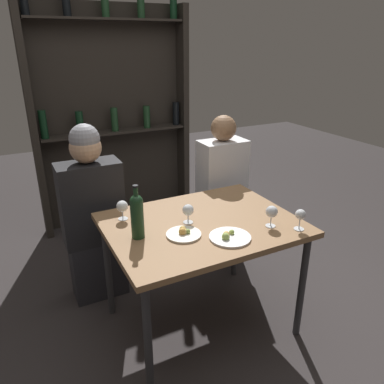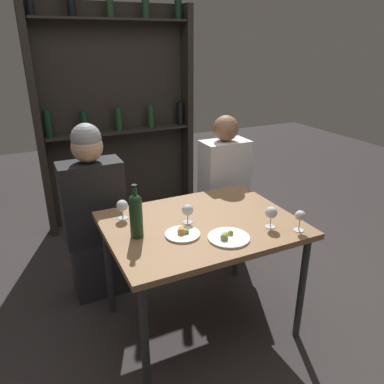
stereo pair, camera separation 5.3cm
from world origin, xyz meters
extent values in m
plane|color=#332D2D|center=(0.00, 0.00, 0.00)|extent=(10.00, 10.00, 0.00)
cube|color=olive|center=(0.00, 0.00, 0.74)|extent=(1.14, 0.87, 0.04)
cylinder|color=#2D2D30|center=(-0.51, -0.37, 0.36)|extent=(0.04, 0.04, 0.73)
cylinder|color=#2D2D30|center=(0.51, -0.37, 0.36)|extent=(0.04, 0.04, 0.73)
cylinder|color=#2D2D30|center=(-0.51, 0.37, 0.36)|extent=(0.04, 0.04, 0.73)
cylinder|color=#2D2D30|center=(0.51, 0.37, 0.36)|extent=(0.04, 0.04, 0.73)
cube|color=#28231E|center=(0.00, 1.88, 1.05)|extent=(1.47, 0.02, 2.10)
cube|color=#28231E|center=(-0.74, 1.78, 1.05)|extent=(0.06, 0.18, 2.10)
cube|color=#28231E|center=(0.74, 1.78, 1.05)|extent=(0.06, 0.18, 2.10)
cube|color=#28231E|center=(0.00, 1.78, 0.95)|extent=(1.39, 0.18, 0.02)
cylinder|color=black|center=(-0.65, 1.77, 1.09)|extent=(0.07, 0.07, 0.25)
cylinder|color=black|center=(-0.33, 1.78, 1.07)|extent=(0.07, 0.07, 0.22)
cylinder|color=#19381E|center=(0.00, 1.77, 1.07)|extent=(0.07, 0.07, 0.22)
cylinder|color=#19381E|center=(0.33, 1.77, 1.07)|extent=(0.07, 0.07, 0.22)
cylinder|color=black|center=(0.65, 1.77, 1.08)|extent=(0.07, 0.07, 0.23)
cube|color=#28231E|center=(0.00, 1.78, 1.95)|extent=(1.39, 0.18, 0.02)
cylinder|color=black|center=(-0.66, 1.78, 2.08)|extent=(0.07, 0.07, 0.22)
cylinder|color=black|center=(-0.33, 1.78, 2.09)|extent=(0.07, 0.07, 0.24)
cylinder|color=#19381E|center=(0.00, 1.79, 2.08)|extent=(0.07, 0.07, 0.22)
cylinder|color=#19381E|center=(0.33, 1.78, 2.08)|extent=(0.07, 0.07, 0.24)
cylinder|color=black|center=(0.65, 1.78, 2.09)|extent=(0.07, 0.07, 0.25)
cylinder|color=#19381E|center=(-0.40, 0.00, 0.87)|extent=(0.07, 0.07, 0.22)
sphere|color=#19381E|center=(-0.40, 0.00, 0.98)|extent=(0.07, 0.07, 0.07)
cylinder|color=#19381E|center=(-0.40, 0.00, 1.02)|extent=(0.03, 0.03, 0.08)
cylinder|color=black|center=(-0.40, 0.00, 1.07)|extent=(0.03, 0.03, 0.01)
cylinder|color=silver|center=(-0.08, 0.03, 0.76)|extent=(0.06, 0.06, 0.00)
cylinder|color=silver|center=(-0.08, 0.03, 0.80)|extent=(0.01, 0.01, 0.06)
sphere|color=silver|center=(-0.08, 0.03, 0.85)|extent=(0.07, 0.07, 0.07)
cylinder|color=silver|center=(-0.41, 0.26, 0.76)|extent=(0.06, 0.06, 0.00)
cylinder|color=silver|center=(-0.41, 0.26, 0.80)|extent=(0.01, 0.01, 0.06)
sphere|color=silver|center=(-0.41, 0.26, 0.85)|extent=(0.07, 0.07, 0.07)
cylinder|color=silver|center=(0.46, -0.34, 0.76)|extent=(0.06, 0.06, 0.00)
cylinder|color=silver|center=(0.46, -0.34, 0.80)|extent=(0.01, 0.01, 0.07)
sphere|color=silver|center=(0.46, -0.34, 0.86)|extent=(0.06, 0.06, 0.06)
cylinder|color=silver|center=(0.34, -0.23, 0.76)|extent=(0.06, 0.06, 0.00)
cylinder|color=silver|center=(0.34, -0.23, 0.80)|extent=(0.01, 0.01, 0.07)
sphere|color=silver|center=(0.34, -0.23, 0.86)|extent=(0.07, 0.07, 0.07)
cylinder|color=white|center=(0.05, -0.24, 0.77)|extent=(0.23, 0.23, 0.01)
sphere|color=#99B256|center=(0.01, -0.26, 0.79)|extent=(0.04, 0.04, 0.04)
sphere|color=#99B256|center=(0.07, -0.22, 0.78)|extent=(0.03, 0.03, 0.03)
sphere|color=#E5BC66|center=(0.03, -0.23, 0.79)|extent=(0.04, 0.04, 0.04)
cylinder|color=silver|center=(-0.17, -0.10, 0.77)|extent=(0.20, 0.20, 0.01)
sphere|color=#99B256|center=(-0.15, -0.10, 0.78)|extent=(0.03, 0.03, 0.03)
sphere|color=#E5BC66|center=(-0.16, -0.07, 0.79)|extent=(0.04, 0.04, 0.04)
sphere|color=#E5BC66|center=(-0.17, -0.10, 0.79)|extent=(0.04, 0.04, 0.04)
sphere|color=gold|center=(-0.18, -0.10, 0.79)|extent=(0.04, 0.04, 0.04)
cube|color=#26262B|center=(-0.52, 0.64, 0.23)|extent=(0.38, 0.22, 0.45)
cube|color=black|center=(-0.52, 0.64, 0.74)|extent=(0.42, 0.22, 0.58)
sphere|color=tan|center=(-0.52, 0.64, 1.14)|extent=(0.21, 0.21, 0.21)
sphere|color=gray|center=(-0.52, 0.64, 1.19)|extent=(0.20, 0.20, 0.20)
cube|color=#26262B|center=(0.53, 0.64, 0.23)|extent=(0.34, 0.22, 0.45)
cube|color=white|center=(0.53, 0.64, 0.75)|extent=(0.37, 0.22, 0.61)
sphere|color=#8C6647|center=(0.53, 0.64, 1.16)|extent=(0.20, 0.20, 0.20)
camera|label=1|loc=(-0.98, -1.78, 1.79)|focal=35.00mm
camera|label=2|loc=(-0.93, -1.80, 1.79)|focal=35.00mm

